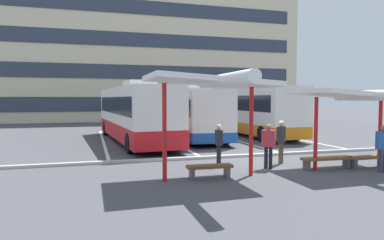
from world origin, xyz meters
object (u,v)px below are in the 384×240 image
object	(u,v)px
bench_1	(327,160)
bench_0	(210,168)
waiting_shelter_0	(212,83)
bench_2	(371,159)
coach_bus_1	(190,113)
waiting_passenger_3	(383,145)
waiting_passenger_2	(268,143)
waiting_passenger_1	(219,142)
waiting_shelter_1	(355,97)
coach_bus_0	(134,114)
coach_bus_2	(247,111)
waiting_passenger_0	(281,139)

from	to	relation	value
bench_1	bench_0	bearing A→B (deg)	-177.34
waiting_shelter_0	bench_2	xyz separation A→B (m)	(6.50, 0.24, -2.76)
coach_bus_1	waiting_passenger_3	world-z (taller)	coach_bus_1
waiting_shelter_0	waiting_passenger_2	size ratio (longest dim) A/B	2.78
waiting_passenger_1	bench_0	bearing A→B (deg)	-117.90
waiting_passenger_1	waiting_shelter_1	bearing A→B (deg)	-25.92
coach_bus_1	bench_0	xyz separation A→B (m)	(-2.86, -12.26, -1.32)
coach_bus_0	waiting_passenger_2	size ratio (longest dim) A/B	7.40
coach_bus_2	bench_1	size ratio (longest dim) A/B	6.23
waiting_passenger_1	waiting_passenger_3	distance (m)	5.90
coach_bus_0	bench_1	xyz separation A→B (m)	(5.87, -10.36, -1.32)
waiting_passenger_0	waiting_passenger_1	xyz separation A→B (m)	(-2.53, 0.39, -0.09)
waiting_shelter_0	waiting_shelter_1	size ratio (longest dim) A/B	1.02
coach_bus_0	bench_0	world-z (taller)	coach_bus_0
coach_bus_2	waiting_shelter_1	world-z (taller)	coach_bus_2
coach_bus_1	bench_1	world-z (taller)	coach_bus_1
coach_bus_1	waiting_passenger_1	distance (m)	10.35
waiting_shelter_1	bench_2	xyz separation A→B (m)	(0.90, 0.11, -2.35)
waiting_passenger_3	coach_bus_2	bearing A→B (deg)	85.34
waiting_passenger_2	waiting_passenger_3	xyz separation A→B (m)	(3.61, -1.71, 0.01)
waiting_shelter_0	bench_2	distance (m)	7.06
waiting_shelter_1	coach_bus_1	bearing A→B (deg)	102.49
bench_1	waiting_passenger_3	xyz separation A→B (m)	(1.54, -1.04, 0.63)
bench_0	waiting_passenger_2	bearing A→B (deg)	18.59
coach_bus_0	bench_2	world-z (taller)	coach_bus_0
bench_2	waiting_passenger_1	world-z (taller)	waiting_passenger_1
bench_0	waiting_passenger_1	bearing A→B (deg)	62.10
waiting_shelter_1	waiting_passenger_3	world-z (taller)	waiting_shelter_1
coach_bus_2	waiting_shelter_0	world-z (taller)	coach_bus_2
waiting_shelter_0	bench_0	bearing A→B (deg)	90.00
coach_bus_0	waiting_passenger_0	bearing A→B (deg)	-61.59
bench_1	waiting_passenger_0	bearing A→B (deg)	125.71
coach_bus_2	waiting_passenger_2	xyz separation A→B (m)	(-4.72, -11.93, -0.78)
waiting_shelter_0	bench_2	world-z (taller)	waiting_shelter_0
bench_1	waiting_passenger_1	xyz separation A→B (m)	(-3.59, 1.87, 0.58)
coach_bus_0	waiting_passenger_3	bearing A→B (deg)	-57.01
bench_0	waiting_passenger_3	distance (m)	6.32
bench_0	waiting_shelter_1	distance (m)	6.07
bench_2	waiting_passenger_1	distance (m)	5.81
coach_bus_1	waiting_passenger_3	xyz separation A→B (m)	(3.37, -13.08, -0.67)
coach_bus_2	bench_0	bearing A→B (deg)	-119.82
waiting_shelter_1	bench_2	bearing A→B (deg)	6.66
coach_bus_2	waiting_passenger_1	bearing A→B (deg)	-120.18
coach_bus_1	coach_bus_2	bearing A→B (deg)	7.02
waiting_shelter_0	waiting_passenger_0	size ratio (longest dim) A/B	2.68
coach_bus_1	bench_0	bearing A→B (deg)	-103.12
coach_bus_1	bench_2	bearing A→B (deg)	-73.47
coach_bus_0	waiting_passenger_1	xyz separation A→B (m)	(2.28, -8.50, -0.74)
waiting_shelter_0	bench_1	bearing A→B (deg)	5.51
coach_bus_0	waiting_shelter_0	size ratio (longest dim) A/B	2.66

